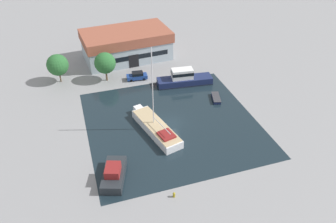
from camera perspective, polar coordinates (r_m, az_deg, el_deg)
name	(u,v)px	position (r m, az deg, el deg)	size (l,w,h in m)	color
ground_plane	(172,123)	(56.84, 0.65, -2.00)	(440.00, 440.00, 0.00)	gray
water_canal	(172,123)	(56.83, 0.65, -2.00)	(28.71, 28.30, 0.01)	black
warehouse_building	(126,44)	(78.18, -7.27, 11.51)	(20.53, 12.72, 6.51)	#99A8B2
quay_tree_near_building	(105,63)	(68.62, -10.92, 8.28)	(4.37, 4.37, 6.20)	brown
quay_tree_by_water	(58,65)	(70.57, -18.68, 7.69)	(4.38, 4.38, 6.08)	brown
parked_car	(137,76)	(69.52, -5.40, 6.20)	(4.43, 2.19, 1.67)	navy
sailboat_moored	(156,128)	(54.56, -2.13, -2.81)	(5.87, 13.06, 14.92)	white
motor_cruiser	(184,79)	(67.39, 2.79, 5.72)	(11.63, 4.30, 3.46)	#19234C
small_dinghy	(216,98)	(63.46, 8.37, 2.34)	(2.37, 4.00, 0.61)	#19234C
cabin_boat	(114,174)	(47.05, -9.41, -10.67)	(4.73, 6.90, 2.59)	#23282D
mooring_bollard	(174,195)	(44.67, 1.06, -14.27)	(0.35, 0.35, 0.78)	olive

